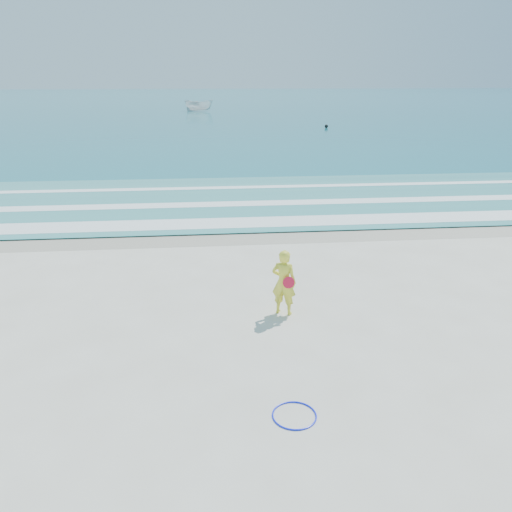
{
  "coord_description": "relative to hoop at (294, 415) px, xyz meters",
  "views": [
    {
      "loc": [
        -0.49,
        -7.62,
        5.25
      ],
      "look_at": [
        0.65,
        4.0,
        1.0
      ],
      "focal_mm": 35.0,
      "sensor_mm": 36.0,
      "label": 1
    }
  ],
  "objects": [
    {
      "name": "buoy",
      "position": [
        11.21,
        45.73,
        0.21
      ],
      "size": [
        0.36,
        0.36,
        0.36
      ],
      "primitive_type": "sphere",
      "color": "black",
      "rests_on": "ocean"
    },
    {
      "name": "foam_mid",
      "position": [
        -0.8,
        14.15,
        0.04
      ],
      "size": [
        400.0,
        0.9,
        0.01
      ],
      "primitive_type": "cube",
      "color": "white",
      "rests_on": "shallow"
    },
    {
      "name": "wet_sand",
      "position": [
        -0.8,
        9.95,
        -0.01
      ],
      "size": [
        400.0,
        2.4,
        0.0
      ],
      "primitive_type": "cube",
      "color": "#B2A893",
      "rests_on": "ground"
    },
    {
      "name": "foam_far",
      "position": [
        -0.8,
        17.45,
        0.04
      ],
      "size": [
        400.0,
        0.6,
        0.01
      ],
      "primitive_type": "cube",
      "color": "white",
      "rests_on": "shallow"
    },
    {
      "name": "hoop",
      "position": [
        0.0,
        0.0,
        0.0
      ],
      "size": [
        0.84,
        0.84,
        0.03
      ],
      "primitive_type": "torus",
      "rotation": [
        0.0,
        0.0,
        -0.15
      ],
      "color": "#0D1FF7",
      "rests_on": "ground"
    },
    {
      "name": "ground",
      "position": [
        -0.8,
        0.95,
        -0.01
      ],
      "size": [
        400.0,
        400.0,
        0.0
      ],
      "primitive_type": "plane",
      "color": "silver",
      "rests_on": "ground"
    },
    {
      "name": "boat",
      "position": [
        -2.24,
        72.47,
        0.9
      ],
      "size": [
        4.81,
        3.19,
        1.74
      ],
      "primitive_type": "imported",
      "rotation": [
        0.0,
        0.0,
        1.21
      ],
      "color": "silver",
      "rests_on": "ocean"
    },
    {
      "name": "shallow",
      "position": [
        -0.8,
        14.95,
        0.03
      ],
      "size": [
        400.0,
        10.0,
        0.01
      ],
      "primitive_type": "cube",
      "color": "#59B7AD",
      "rests_on": "ocean"
    },
    {
      "name": "woman",
      "position": [
        0.38,
        3.73,
        0.77
      ],
      "size": [
        0.68,
        0.58,
        1.57
      ],
      "color": "yellow",
      "rests_on": "ground"
    },
    {
      "name": "ocean",
      "position": [
        -0.8,
        105.95,
        0.01
      ],
      "size": [
        400.0,
        190.0,
        0.04
      ],
      "primitive_type": "cube",
      "color": "#19727F",
      "rests_on": "ground"
    },
    {
      "name": "foam_near",
      "position": [
        -0.8,
        11.25,
        0.04
      ],
      "size": [
        400.0,
        1.4,
        0.01
      ],
      "primitive_type": "cube",
      "color": "white",
      "rests_on": "shallow"
    }
  ]
}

